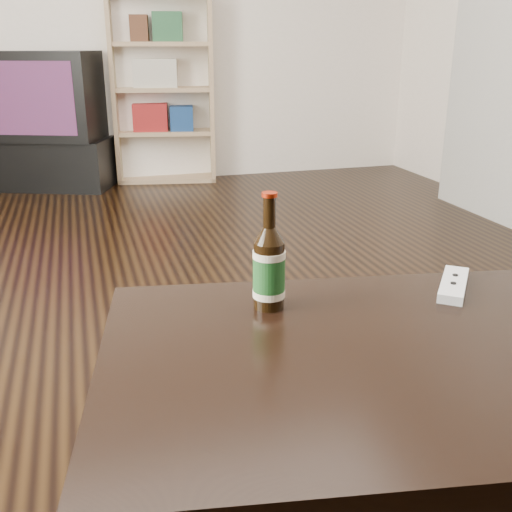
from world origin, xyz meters
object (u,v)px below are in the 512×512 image
object	(u,v)px
tv	(42,96)
remote	(454,285)
bookshelf	(162,85)
beer_bottle	(269,268)
tv_stand	(50,163)
coffee_table	(431,375)

from	to	relation	value
tv	remote	size ratio (longest dim) A/B	4.96
bookshelf	beer_bottle	distance (m)	3.70
tv	beer_bottle	world-z (taller)	tv
tv	remote	bearing A→B (deg)	-52.50
tv_stand	coffee_table	size ratio (longest dim) A/B	0.66
tv_stand	remote	bearing A→B (deg)	-52.52
bookshelf	remote	size ratio (longest dim) A/B	7.31
tv	coffee_table	world-z (taller)	tv
tv	bookshelf	bearing A→B (deg)	24.12
bookshelf	coffee_table	bearing A→B (deg)	-79.80
tv_stand	coffee_table	bearing A→B (deg)	-56.30
tv_stand	tv	xyz separation A→B (m)	(-0.00, -0.00, 0.50)
tv	remote	xyz separation A→B (m)	(1.06, -3.67, -0.18)
remote	bookshelf	bearing A→B (deg)	130.93
tv_stand	tv	distance (m)	0.50
coffee_table	beer_bottle	distance (m)	0.41
tv_stand	coffee_table	world-z (taller)	coffee_table
bookshelf	coffee_table	size ratio (longest dim) A/B	1.01
coffee_table	bookshelf	bearing A→B (deg)	89.35
tv_stand	bookshelf	world-z (taller)	bookshelf
beer_bottle	remote	world-z (taller)	beer_bottle
tv	beer_bottle	size ratio (longest dim) A/B	3.67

